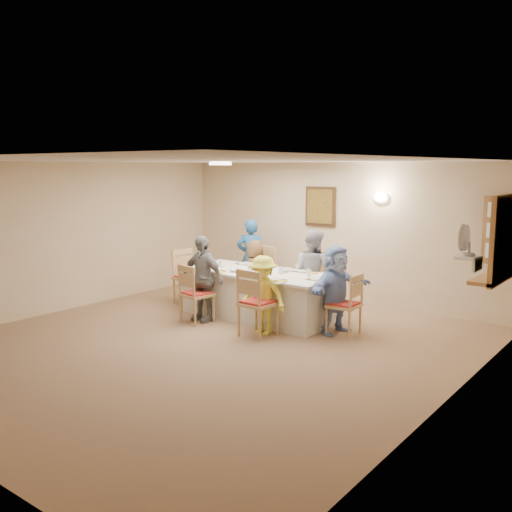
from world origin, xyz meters
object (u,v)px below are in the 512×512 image
Objects in this scene: diner_back_right at (313,273)px; diner_right_end at (336,289)px; chair_left_end at (189,277)px; diner_back_left at (255,272)px; caregiver at (251,258)px; chair_back_right at (316,283)px; diner_front_right at (263,295)px; dining_table at (258,295)px; chair_front_right at (258,302)px; condiment_ketchup at (258,265)px; desk_fan at (467,244)px; chair_back_left at (259,275)px; diner_front_left at (202,278)px; chair_front_left at (197,293)px; chair_right_end at (344,304)px; serving_hatch at (508,237)px.

diner_back_right is 1.08× the size of diner_right_end.
diner_back_left is (0.95, 0.68, 0.09)m from chair_left_end.
caregiver is at bearing -9.03° from diner_back_right.
diner_front_right is at bearing -81.67° from chair_back_right.
diner_back_right is 1.07m from diner_right_end.
dining_table is 2.23× the size of diner_back_left.
chair_front_right is at bearing 96.87° from diner_back_right.
caregiver reaches higher than diner_right_end.
condiment_ketchup is (-0.62, 0.83, 0.37)m from chair_front_right.
desk_fan is 3.66m from dining_table.
chair_left_end is at bearing 46.24° from diner_back_left.
diner_front_right is (1.20, -1.48, 0.07)m from chair_back_left.
dining_table is 2.51× the size of chair_back_left.
chair_left_end is at bearing 173.36° from desk_fan.
diner_front_left is (-1.20, 0.12, 0.18)m from chair_front_right.
chair_front_left reaches higher than chair_right_end.
caregiver is (-2.47, 1.15, 0.08)m from diner_right_end.
diner_back_left is at bearing 131.42° from dining_table.
diner_back_right is at bearing -178.22° from serving_hatch.
desk_fan is at bearing 130.32° from caregiver.
diner_back_right reaches higher than chair_left_end.
caregiver is 1.53m from condiment_ketchup.
condiment_ketchup is (0.58, -0.77, 0.35)m from chair_back_left.
chair_right_end is at bearing 33.15° from diner_front_right.
diner_right_end is at bearing 147.20° from diner_back_right.
chair_back_left is (-4.13, 0.03, -0.99)m from serving_hatch.
diner_right_end is (0.82, -0.68, -0.05)m from diner_back_right.
caregiver is (-1.05, 1.15, 0.35)m from dining_table.
diner_right_end is at bearing -78.22° from chair_left_end.
diner_front_right is at bearing -2.30° from diner_front_left.
serving_hatch is 1.36m from desk_fan.
dining_table is 2.76× the size of chair_front_left.
diner_back_left is 2.13m from diner_right_end.
chair_back_right reaches higher than chair_back_left.
desk_fan is at bearing 70.66° from chair_right_end.
chair_front_right reaches higher than chair_right_end.
diner_right_end is (2.02, -0.80, 0.14)m from chair_back_left.
chair_back_right is (1.20, 0.00, 0.00)m from chair_back_left.
diner_front_left is (-4.02, -0.10, -0.87)m from desk_fan.
chair_left_end is 1.17m from diner_back_left.
diner_back_left is at bearing 6.87° from diner_back_right.
diner_front_left is (0.00, -1.48, 0.17)m from chair_back_left.
diner_front_left is at bearing -178.56° from desk_fan.
chair_back_left is at bearing 161.09° from desk_fan.
diner_right_end reaches higher than chair_back_left.
desk_fan is at bearing 173.27° from diner_back_left.
diner_back_left is (-0.60, 0.68, 0.19)m from dining_table.
diner_back_left reaches higher than chair_back_left.
dining_table is at bearing -92.18° from chair_right_end.
chair_right_end reaches higher than dining_table.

